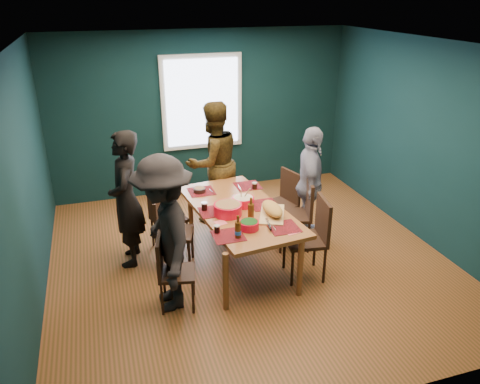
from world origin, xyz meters
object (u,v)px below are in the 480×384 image
Objects in this scene: bowl_salad at (228,209)px; chair_right_far at (284,198)px; person_right at (310,184)px; bowl_herbs at (249,225)px; dining_table at (239,213)px; bowl_dumpling at (243,201)px; chair_right_near at (313,232)px; chair_right_mid at (301,209)px; person_near_left at (165,235)px; chair_left_near at (169,267)px; person_far_left at (126,199)px; chair_left_mid at (167,227)px; cutting_board at (272,210)px; person_back at (213,163)px; chair_left_far at (163,215)px.

chair_right_far is at bearing 34.37° from bowl_salad.
person_right is 7.15× the size of bowl_herbs.
dining_table is 1.30× the size of person_right.
bowl_salad is 0.32m from bowl_dumpling.
chair_right_mid is at bearing 86.46° from chair_right_near.
chair_right_mid is 0.55× the size of person_near_left.
chair_left_near is 0.84× the size of chair_right_near.
person_far_left is 1.28m from bowl_salad.
person_far_left reaches higher than dining_table.
bowl_salad reaches higher than bowl_herbs.
person_far_left is at bearing 153.90° from bowl_salad.
person_right is (0.22, 0.21, 0.25)m from chair_right_mid.
chair_right_near reaches higher than chair_right_far.
chair_right_far is 0.53× the size of person_far_left.
chair_right_near is at bearing 179.16° from person_right.
chair_right_near is 2.33m from person_far_left.
chair_left_mid is 1.00m from bowl_dumpling.
chair_right_near is 0.56m from cutting_board.
chair_right_far is at bearing 51.26° from bowl_herbs.
chair_right_far is 2.22m from person_far_left.
dining_table is 2.19× the size of chair_left_mid.
person_right is at bearing 119.99° from person_back.
chair_right_far is at bearing 33.44° from bowl_dumpling.
chair_left_near is 0.47× the size of person_back.
dining_table is 0.92m from chair_right_mid.
person_far_left is (-2.19, -0.15, 0.34)m from chair_right_far.
chair_right_far is 0.53× the size of person_near_left.
chair_left_mid is 0.55× the size of person_far_left.
chair_left_near is at bearing -114.50° from chair_left_far.
bowl_herbs is (0.13, -0.43, -0.02)m from bowl_salad.
person_right is at bearing 37.92° from chair_left_near.
person_far_left is 1.08× the size of person_right.
bowl_salad is (-1.08, -0.25, 0.27)m from chair_right_mid.
cutting_board is (-0.54, -0.89, 0.29)m from chair_right_far.
chair_right_far is at bearing 93.36° from chair_right_near.
person_right reaches higher than bowl_dumpling.
dining_table is at bearing 119.84° from person_near_left.
person_right is (2.12, 1.00, 0.31)m from chair_left_near.
chair_right_far is at bearing 68.78° from person_right.
chair_right_near is 2.97× the size of bowl_salad.
chair_left_near is at bearing -142.56° from chair_right_mid.
person_near_left reaches higher than chair_left_near.
chair_right_mid reaches higher than chair_left_far.
dining_table is 1.32m from person_back.
bowl_salad is (1.15, -0.56, -0.04)m from person_far_left.
person_back is (1.33, 0.87, 0.04)m from person_far_left.
chair_left_mid is 0.52× the size of person_back.
bowl_salad is at bearing -175.99° from cutting_board.
dining_table is 0.16m from bowl_dumpling.
bowl_dumpling is (-0.83, -0.06, 0.26)m from chair_right_mid.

